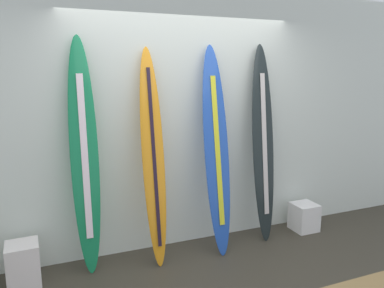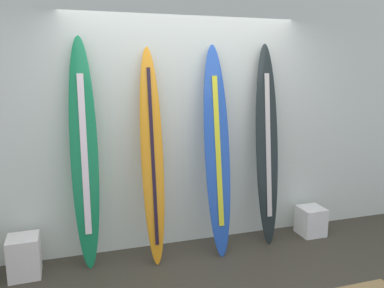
% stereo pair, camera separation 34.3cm
% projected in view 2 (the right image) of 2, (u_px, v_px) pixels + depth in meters
% --- Properties ---
extents(wall_back, '(7.20, 0.20, 2.80)m').
position_uv_depth(wall_back, '(183.00, 120.00, 4.18)').
color(wall_back, silver).
rests_on(wall_back, ground).
extents(surfboard_emerald, '(0.27, 0.32, 2.27)m').
position_uv_depth(surfboard_emerald, '(84.00, 156.00, 3.65)').
color(surfboard_emerald, '#177E4B').
rests_on(surfboard_emerald, ground).
extents(surfboard_sunset, '(0.24, 0.47, 2.18)m').
position_uv_depth(surfboard_sunset, '(152.00, 158.00, 3.78)').
color(surfboard_sunset, orange).
rests_on(surfboard_sunset, ground).
extents(surfboard_cobalt, '(0.30, 0.49, 2.21)m').
position_uv_depth(surfboard_cobalt, '(217.00, 151.00, 3.96)').
color(surfboard_cobalt, '#2450B5').
rests_on(surfboard_cobalt, ground).
extents(surfboard_charcoal, '(0.28, 0.37, 2.23)m').
position_uv_depth(surfboard_charcoal, '(267.00, 147.00, 4.19)').
color(surfboard_charcoal, '#1E2626').
rests_on(surfboard_charcoal, ground).
extents(display_block_left, '(0.29, 0.29, 0.40)m').
position_uv_depth(display_block_left, '(24.00, 257.00, 3.58)').
color(display_block_left, white).
rests_on(display_block_left, ground).
extents(display_block_center, '(0.29, 0.29, 0.33)m').
position_uv_depth(display_block_center, '(311.00, 221.00, 4.50)').
color(display_block_center, white).
rests_on(display_block_center, ground).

